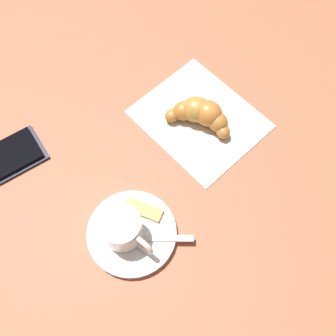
{
  "coord_description": "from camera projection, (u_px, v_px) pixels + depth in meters",
  "views": [
    {
      "loc": [
        -0.18,
        -0.18,
        0.57
      ],
      "look_at": [
        0.0,
        0.01,
        0.02
      ],
      "focal_mm": 43.95,
      "sensor_mm": 36.0,
      "label": 1
    }
  ],
  "objects": [
    {
      "name": "ground_plane",
      "position": [
        172.0,
        180.0,
        0.62
      ],
      "size": [
        1.8,
        1.8,
        0.0
      ],
      "primitive_type": "plane",
      "color": "#A2553B"
    },
    {
      "name": "saucer",
      "position": [
        132.0,
        233.0,
        0.58
      ],
      "size": [
        0.13,
        0.13,
        0.01
      ],
      "primitive_type": "cylinder",
      "color": "white",
      "rests_on": "ground"
    },
    {
      "name": "teaspoon",
      "position": [
        132.0,
        238.0,
        0.57
      ],
      "size": [
        0.1,
        0.1,
        0.01
      ],
      "color": "silver",
      "rests_on": "saucer"
    },
    {
      "name": "sugar_packet",
      "position": [
        143.0,
        209.0,
        0.59
      ],
      "size": [
        0.04,
        0.06,
        0.01
      ],
      "primitive_type": "cube",
      "rotation": [
        0.0,
        0.0,
        8.27
      ],
      "color": "tan",
      "rests_on": "saucer"
    },
    {
      "name": "croissant",
      "position": [
        201.0,
        114.0,
        0.65
      ],
      "size": [
        0.08,
        0.11,
        0.04
      ],
      "color": "#A5652C",
      "rests_on": "napkin"
    },
    {
      "name": "espresso_cup",
      "position": [
        122.0,
        229.0,
        0.55
      ],
      "size": [
        0.06,
        0.08,
        0.05
      ],
      "color": "white",
      "rests_on": "saucer"
    },
    {
      "name": "napkin",
      "position": [
        199.0,
        119.0,
        0.67
      ],
      "size": [
        0.16,
        0.19,
        0.0
      ],
      "primitive_type": "cube",
      "rotation": [
        0.0,
        0.0,
        -0.01
      ],
      "color": "silver",
      "rests_on": "ground"
    }
  ]
}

